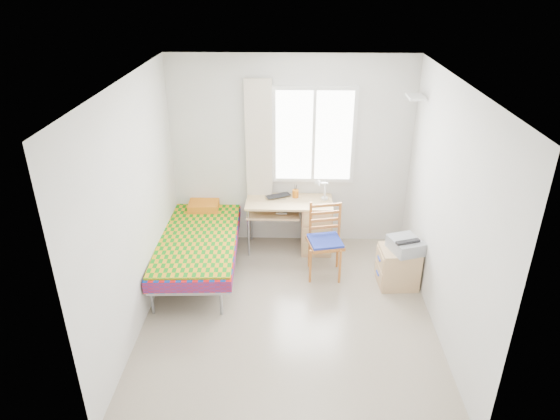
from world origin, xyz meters
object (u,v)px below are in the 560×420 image
object	(u,v)px
bed	(200,237)
chair	(326,236)
desk	(311,223)
cabinet	(398,267)
printer	(406,245)

from	to	relation	value
bed	chair	xyz separation A→B (m)	(1.60, -0.09, 0.09)
desk	cabinet	world-z (taller)	desk
desk	printer	size ratio (longest dim) A/B	2.47
cabinet	printer	world-z (taller)	printer
chair	printer	xyz separation A→B (m)	(0.93, -0.28, 0.06)
bed	cabinet	xyz separation A→B (m)	(2.47, -0.34, -0.18)
cabinet	printer	size ratio (longest dim) A/B	1.06
chair	cabinet	bearing A→B (deg)	-27.71
bed	printer	distance (m)	2.56
chair	printer	world-z (taller)	chair
bed	printer	xyz separation A→B (m)	(2.52, -0.38, 0.15)
desk	printer	bearing A→B (deg)	-38.96
printer	desk	bearing A→B (deg)	121.86
bed	cabinet	bearing A→B (deg)	-10.46
desk	chair	bearing A→B (deg)	-75.02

